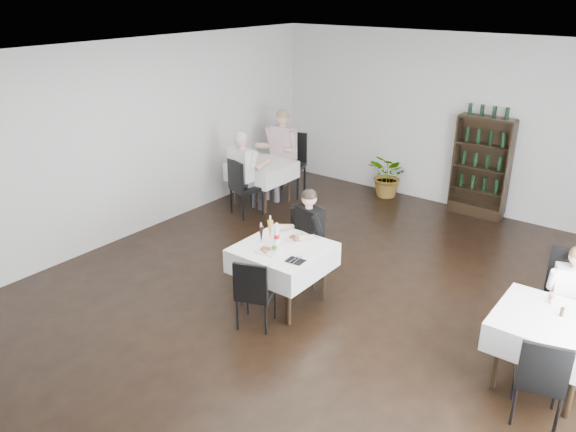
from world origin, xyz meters
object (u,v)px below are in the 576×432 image
object	(u,v)px
main_table	(283,258)
diner_main	(305,231)
potted_tree	(389,176)
wine_shelf	(481,168)

from	to	relation	value
main_table	diner_main	distance (m)	0.55
potted_tree	diner_main	world-z (taller)	diner_main
wine_shelf	potted_tree	xyz separation A→B (m)	(-1.63, -0.13, -0.44)
main_table	potted_tree	distance (m)	4.26
wine_shelf	diner_main	distance (m)	3.90
diner_main	wine_shelf	bearing A→B (deg)	75.91
wine_shelf	potted_tree	size ratio (longest dim) A/B	2.13
wine_shelf	main_table	xyz separation A→B (m)	(-0.90, -4.31, -0.23)
main_table	diner_main	xyz separation A→B (m)	(-0.05, 0.53, 0.15)
wine_shelf	diner_main	bearing A→B (deg)	-104.09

